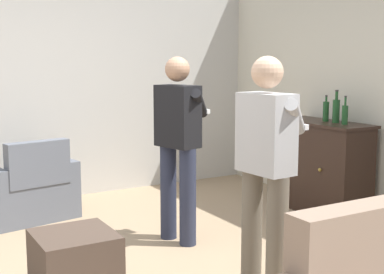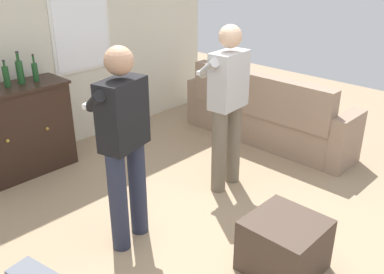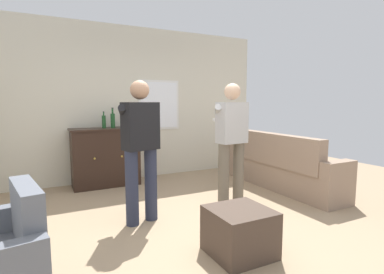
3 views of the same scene
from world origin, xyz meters
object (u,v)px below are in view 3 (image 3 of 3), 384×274
couch (279,168)px  sideboard_cabinet (106,157)px  person_standing_right (231,139)px  ottoman (239,232)px  bottle_spirits_clear (104,121)px  bottle_liquor_amber (122,121)px  person_standing_left (140,145)px  bottle_wine_green (113,120)px

couch → sideboard_cabinet: sideboard_cabinet is taller
person_standing_right → couch: bearing=15.9°
ottoman → bottle_spirits_clear: bearing=102.2°
bottle_liquor_amber → person_standing_left: bearing=-97.5°
bottle_liquor_amber → couch: bearing=-33.3°
person_standing_left → bottle_spirits_clear: bearing=92.0°
sideboard_cabinet → ottoman: sideboard_cabinet is taller
ottoman → person_standing_right: person_standing_right is taller
couch → person_standing_left: (-2.48, -0.34, 0.59)m
person_standing_right → bottle_wine_green: bearing=122.9°
bottle_spirits_clear → person_standing_right: person_standing_right is taller
bottle_liquor_amber → person_standing_left: 1.83m
couch → bottle_spirits_clear: size_ratio=8.22×
bottle_spirits_clear → person_standing_left: person_standing_left is taller
person_standing_left → person_standing_right: (1.28, -0.00, 0.00)m
ottoman → person_standing_left: size_ratio=0.33×
bottle_wine_green → couch: bearing=-32.1°
person_standing_right → sideboard_cabinet: bearing=126.5°
bottle_spirits_clear → person_standing_right: size_ratio=0.17×
bottle_wine_green → bottle_spirits_clear: bearing=179.3°
bottle_liquor_amber → person_standing_left: size_ratio=0.17×
ottoman → sideboard_cabinet: bearing=102.3°
sideboard_cabinet → person_standing_right: (1.34, -1.80, 0.44)m
person_standing_left → person_standing_right: same height
bottle_liquor_amber → ottoman: size_ratio=0.54×
couch → person_standing_left: size_ratio=1.38×
sideboard_cabinet → bottle_spirits_clear: bottle_spirits_clear is taller
bottle_wine_green → ottoman: bottle_wine_green is taller
bottle_liquor_amber → person_standing_right: size_ratio=0.17×
bottle_spirits_clear → couch: bearing=-30.6°
sideboard_cabinet → bottle_liquor_amber: bottle_liquor_amber is taller
couch → ottoman: (-1.89, -1.51, -0.13)m
bottle_wine_green → bottle_spirits_clear: (-0.15, 0.00, -0.02)m
couch → bottle_spirits_clear: 3.05m
sideboard_cabinet → bottle_liquor_amber: 0.67m
person_standing_right → person_standing_left: bearing=179.8°
person_standing_left → bottle_wine_green: bearing=87.3°
bottle_wine_green → person_standing_left: (-0.09, -1.84, -0.19)m
sideboard_cabinet → ottoman: (0.65, -2.97, -0.28)m
couch → ottoman: bearing=-141.5°
bottle_liquor_amber → ottoman: (0.35, -2.98, -0.88)m
bottle_wine_green → person_standing_left: person_standing_left is taller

